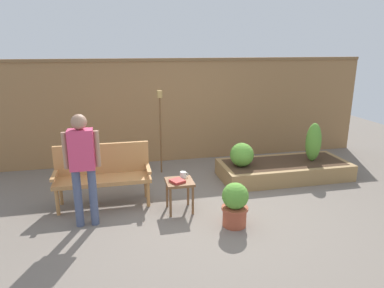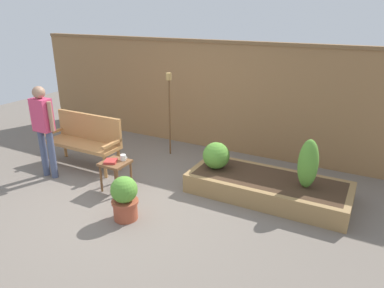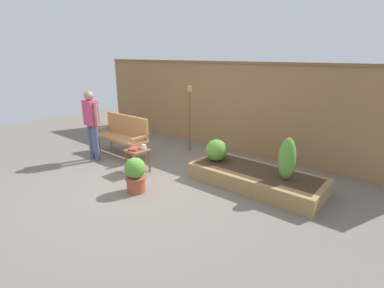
{
  "view_description": "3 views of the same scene",
  "coord_description": "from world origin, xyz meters",
  "px_view_note": "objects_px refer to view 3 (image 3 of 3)",
  "views": [
    {
      "loc": [
        -1.26,
        -4.53,
        2.39
      ],
      "look_at": [
        -0.01,
        1.06,
        0.77
      ],
      "focal_mm": 32.4,
      "sensor_mm": 36.0,
      "label": 1
    },
    {
      "loc": [
        3.06,
        -3.75,
        2.68
      ],
      "look_at": [
        0.55,
        0.92,
        0.69
      ],
      "focal_mm": 33.43,
      "sensor_mm": 36.0,
      "label": 2
    },
    {
      "loc": [
        3.96,
        -3.41,
        2.32
      ],
      "look_at": [
        0.59,
        0.69,
        0.67
      ],
      "focal_mm": 27.13,
      "sensor_mm": 36.0,
      "label": 3
    }
  ],
  "objects_px": {
    "shrub_far_corner": "(287,159)",
    "garden_bench": "(124,132)",
    "tiki_torch": "(190,107)",
    "shrub_near_bench": "(216,150)",
    "cup_on_table": "(144,147)",
    "potted_boxwood": "(135,174)",
    "side_table": "(138,154)",
    "person_by_bench": "(91,120)",
    "book_on_table": "(134,149)"
  },
  "relations": [
    {
      "from": "shrub_near_bench",
      "to": "shrub_far_corner",
      "type": "relative_size",
      "value": 0.59
    },
    {
      "from": "cup_on_table",
      "to": "person_by_bench",
      "type": "relative_size",
      "value": 0.08
    },
    {
      "from": "cup_on_table",
      "to": "tiki_torch",
      "type": "xyz_separation_m",
      "value": [
        -0.12,
        1.59,
        0.58
      ]
    },
    {
      "from": "potted_boxwood",
      "to": "shrub_near_bench",
      "type": "bearing_deg",
      "value": 66.44
    },
    {
      "from": "cup_on_table",
      "to": "shrub_far_corner",
      "type": "xyz_separation_m",
      "value": [
        2.64,
        0.79,
        0.14
      ]
    },
    {
      "from": "side_table",
      "to": "tiki_torch",
      "type": "bearing_deg",
      "value": 91.5
    },
    {
      "from": "side_table",
      "to": "potted_boxwood",
      "type": "distance_m",
      "value": 0.9
    },
    {
      "from": "book_on_table",
      "to": "shrub_near_bench",
      "type": "relative_size",
      "value": 0.45
    },
    {
      "from": "shrub_far_corner",
      "to": "tiki_torch",
      "type": "relative_size",
      "value": 0.45
    },
    {
      "from": "book_on_table",
      "to": "tiki_torch",
      "type": "relative_size",
      "value": 0.12
    },
    {
      "from": "cup_on_table",
      "to": "book_on_table",
      "type": "xyz_separation_m",
      "value": [
        -0.12,
        -0.16,
        -0.03
      ]
    },
    {
      "from": "garden_bench",
      "to": "shrub_far_corner",
      "type": "relative_size",
      "value": 1.98
    },
    {
      "from": "side_table",
      "to": "shrub_near_bench",
      "type": "height_order",
      "value": "shrub_near_bench"
    },
    {
      "from": "potted_boxwood",
      "to": "shrub_far_corner",
      "type": "bearing_deg",
      "value": 36.05
    },
    {
      "from": "person_by_bench",
      "to": "book_on_table",
      "type": "bearing_deg",
      "value": 4.24
    },
    {
      "from": "shrub_far_corner",
      "to": "person_by_bench",
      "type": "height_order",
      "value": "person_by_bench"
    },
    {
      "from": "side_table",
      "to": "tiki_torch",
      "type": "xyz_separation_m",
      "value": [
        -0.04,
        1.7,
        0.71
      ]
    },
    {
      "from": "potted_boxwood",
      "to": "shrub_near_bench",
      "type": "xyz_separation_m",
      "value": [
        0.66,
        1.5,
        0.19
      ]
    },
    {
      "from": "tiki_torch",
      "to": "shrub_near_bench",
      "type": "bearing_deg",
      "value": -30.54
    },
    {
      "from": "side_table",
      "to": "cup_on_table",
      "type": "xyz_separation_m",
      "value": [
        0.08,
        0.11,
        0.13
      ]
    },
    {
      "from": "potted_boxwood",
      "to": "book_on_table",
      "type": "bearing_deg",
      "value": 141.34
    },
    {
      "from": "side_table",
      "to": "book_on_table",
      "type": "xyz_separation_m",
      "value": [
        -0.04,
        -0.05,
        0.1
      ]
    },
    {
      "from": "tiki_torch",
      "to": "book_on_table",
      "type": "bearing_deg",
      "value": -89.89
    },
    {
      "from": "potted_boxwood",
      "to": "tiki_torch",
      "type": "xyz_separation_m",
      "value": [
        -0.7,
        2.3,
        0.78
      ]
    },
    {
      "from": "shrub_far_corner",
      "to": "person_by_bench",
      "type": "relative_size",
      "value": 0.47
    },
    {
      "from": "potted_boxwood",
      "to": "person_by_bench",
      "type": "relative_size",
      "value": 0.4
    },
    {
      "from": "shrub_far_corner",
      "to": "person_by_bench",
      "type": "bearing_deg",
      "value": -165.53
    },
    {
      "from": "shrub_near_bench",
      "to": "shrub_far_corner",
      "type": "distance_m",
      "value": 1.42
    },
    {
      "from": "cup_on_table",
      "to": "person_by_bench",
      "type": "xyz_separation_m",
      "value": [
        -1.41,
        -0.26,
        0.41
      ]
    },
    {
      "from": "book_on_table",
      "to": "shrub_near_bench",
      "type": "xyz_separation_m",
      "value": [
        1.35,
        0.95,
        0.02
      ]
    },
    {
      "from": "garden_bench",
      "to": "shrub_near_bench",
      "type": "height_order",
      "value": "garden_bench"
    },
    {
      "from": "tiki_torch",
      "to": "person_by_bench",
      "type": "bearing_deg",
      "value": -124.83
    },
    {
      "from": "garden_bench",
      "to": "side_table",
      "type": "height_order",
      "value": "garden_bench"
    },
    {
      "from": "garden_bench",
      "to": "shrub_near_bench",
      "type": "relative_size",
      "value": 3.36
    },
    {
      "from": "cup_on_table",
      "to": "shrub_near_bench",
      "type": "bearing_deg",
      "value": 32.66
    },
    {
      "from": "potted_boxwood",
      "to": "shrub_far_corner",
      "type": "xyz_separation_m",
      "value": [
        2.07,
        1.5,
        0.34
      ]
    },
    {
      "from": "person_by_bench",
      "to": "cup_on_table",
      "type": "bearing_deg",
      "value": 10.29
    },
    {
      "from": "garden_bench",
      "to": "person_by_bench",
      "type": "bearing_deg",
      "value": -108.07
    },
    {
      "from": "shrub_far_corner",
      "to": "cup_on_table",
      "type": "bearing_deg",
      "value": -163.37
    },
    {
      "from": "cup_on_table",
      "to": "shrub_near_bench",
      "type": "distance_m",
      "value": 1.46
    },
    {
      "from": "garden_bench",
      "to": "person_by_bench",
      "type": "xyz_separation_m",
      "value": [
        -0.22,
        -0.67,
        0.39
      ]
    },
    {
      "from": "tiki_torch",
      "to": "garden_bench",
      "type": "bearing_deg",
      "value": -132.25
    },
    {
      "from": "shrub_far_corner",
      "to": "person_by_bench",
      "type": "distance_m",
      "value": 4.19
    },
    {
      "from": "shrub_far_corner",
      "to": "garden_bench",
      "type": "bearing_deg",
      "value": -174.47
    },
    {
      "from": "garden_bench",
      "to": "shrub_far_corner",
      "type": "bearing_deg",
      "value": 5.53
    },
    {
      "from": "cup_on_table",
      "to": "potted_boxwood",
      "type": "xyz_separation_m",
      "value": [
        0.57,
        -0.72,
        -0.2
      ]
    },
    {
      "from": "potted_boxwood",
      "to": "person_by_bench",
      "type": "distance_m",
      "value": 2.12
    },
    {
      "from": "cup_on_table",
      "to": "person_by_bench",
      "type": "height_order",
      "value": "person_by_bench"
    },
    {
      "from": "garden_bench",
      "to": "cup_on_table",
      "type": "height_order",
      "value": "garden_bench"
    },
    {
      "from": "shrub_far_corner",
      "to": "tiki_torch",
      "type": "distance_m",
      "value": 2.91
    }
  ]
}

